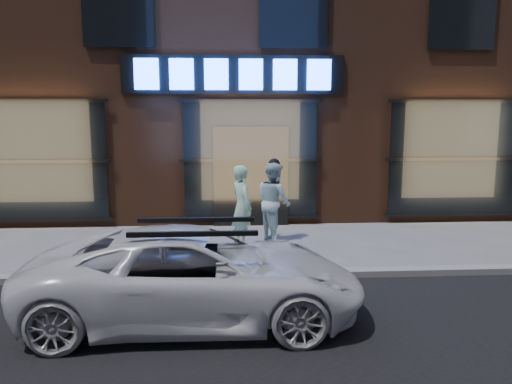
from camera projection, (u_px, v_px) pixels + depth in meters
ground at (263, 278)px, 8.33m from camera, size 90.00×90.00×0.00m
curb at (263, 275)px, 8.32m from camera, size 60.00×0.25×0.12m
storefront_building at (244, 33)px, 15.38m from camera, size 30.20×8.28×10.30m
man_bowtie at (242, 207)px, 10.08m from camera, size 0.62×0.73×1.69m
man_cap at (274, 201)px, 10.67m from camera, size 0.93×1.02×1.70m
white_suv at (196, 275)px, 6.58m from camera, size 4.42×2.05×1.23m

